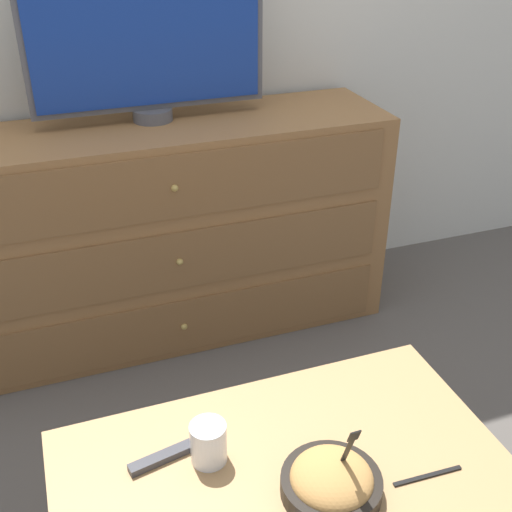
{
  "coord_description": "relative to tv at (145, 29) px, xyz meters",
  "views": [
    {
      "loc": [
        -0.4,
        -2.4,
        1.56
      ],
      "look_at": [
        0.03,
        -1.18,
        0.81
      ],
      "focal_mm": 45.0,
      "sensor_mm": 36.0,
      "label": 1
    }
  ],
  "objects": [
    {
      "name": "ground_plane",
      "position": [
        0.01,
        0.19,
        -1.15
      ],
      "size": [
        12.0,
        12.0,
        0.0
      ],
      "primitive_type": "plane",
      "color": "#56514C"
    },
    {
      "name": "remote_control",
      "position": [
        -0.25,
        -1.15,
        -0.73
      ],
      "size": [
        0.17,
        0.06,
        0.02
      ],
      "color": "#38383D",
      "rests_on": "coffee_table"
    },
    {
      "name": "dresser",
      "position": [
        0.0,
        -0.06,
        -0.73
      ],
      "size": [
        1.67,
        0.47,
        0.84
      ],
      "color": "olive",
      "rests_on": "ground_plane"
    },
    {
      "name": "coffee_table",
      "position": [
        0.0,
        -1.27,
        -0.79
      ],
      "size": [
        1.03,
        0.61,
        0.41
      ],
      "color": "tan",
      "rests_on": "ground_plane"
    },
    {
      "name": "drink_cup",
      "position": [
        -0.15,
        -1.18,
        -0.69
      ],
      "size": [
        0.08,
        0.08,
        0.1
      ],
      "color": "#9E6638",
      "rests_on": "coffee_table"
    },
    {
      "name": "takeout_bowl",
      "position": [
        0.08,
        -1.36,
        -0.71
      ],
      "size": [
        0.22,
        0.22,
        0.2
      ],
      "color": "black",
      "rests_on": "coffee_table"
    },
    {
      "name": "tv",
      "position": [
        0.0,
        0.0,
        0.0
      ],
      "size": [
        0.81,
        0.14,
        0.6
      ],
      "color": "#515156",
      "rests_on": "dresser"
    },
    {
      "name": "knife",
      "position": [
        0.3,
        -1.4,
        -0.74
      ],
      "size": [
        0.17,
        0.02,
        0.01
      ],
      "color": "black",
      "rests_on": "coffee_table"
    }
  ]
}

